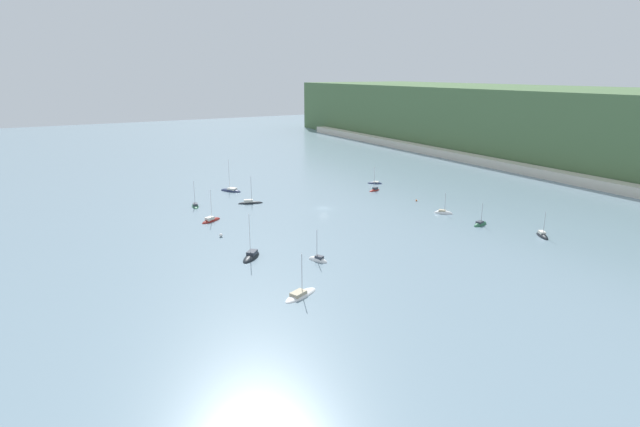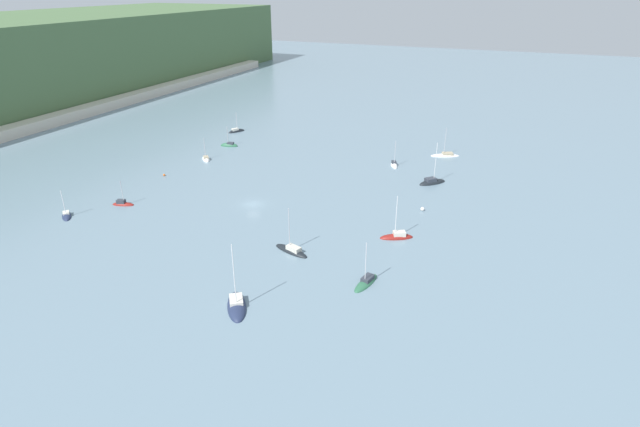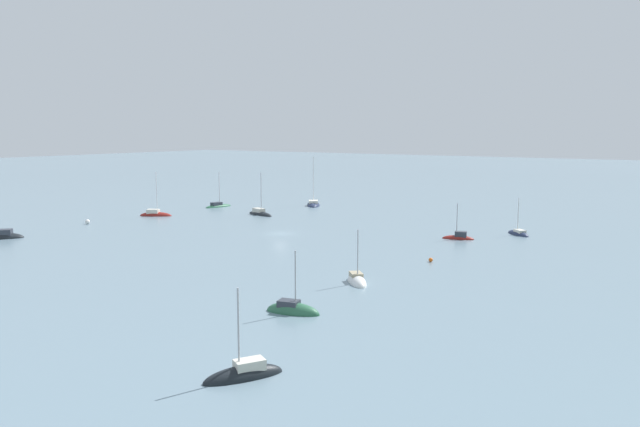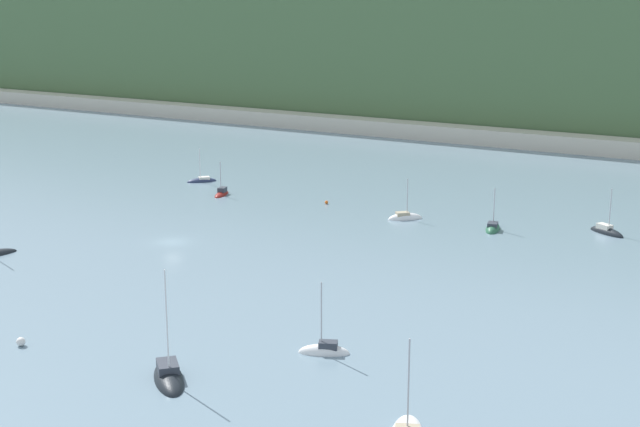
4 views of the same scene
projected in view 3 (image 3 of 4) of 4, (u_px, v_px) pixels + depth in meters
ground_plane at (280, 234)px, 101.31m from camera, size 600.00×600.00×0.00m
sailboat_0 at (218, 206)px, 136.09m from camera, size 6.79×3.23×8.18m
sailboat_1 at (357, 282)px, 68.90m from camera, size 5.03×4.88×6.92m
sailboat_3 at (155, 215)px, 122.08m from camera, size 4.78×6.61×9.38m
sailboat_4 at (313, 205)px, 138.66m from camera, size 8.15×6.75×11.76m
sailboat_6 at (458, 238)px, 96.29m from camera, size 2.89×5.13×6.12m
sailboat_7 at (518, 234)px, 100.27m from camera, size 4.73×5.04×6.57m
sailboat_8 at (293, 312)px, 57.63m from camera, size 2.98×5.54×6.87m
sailboat_9 at (260, 214)px, 123.59m from camera, size 4.25×7.77×9.13m
sailboat_10 at (0, 238)px, 96.88m from camera, size 6.94×6.76×10.93m
sailboat_11 at (244, 376)px, 42.59m from camera, size 5.82×4.36×7.20m
mooring_buoy_0 at (431, 260)px, 79.69m from camera, size 0.54×0.54×0.54m
mooring_buoy_1 at (87, 222)px, 111.42m from camera, size 0.85×0.85×0.85m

